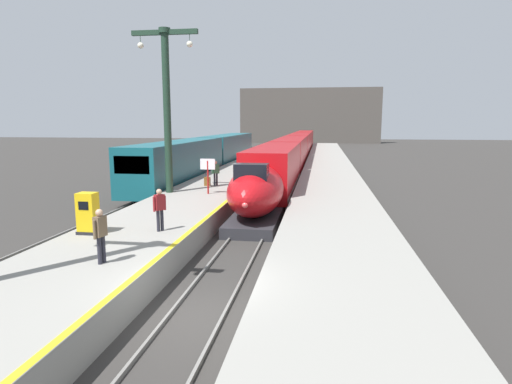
{
  "coord_description": "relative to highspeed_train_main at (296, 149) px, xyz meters",
  "views": [
    {
      "loc": [
        3.3,
        -10.76,
        5.31
      ],
      "look_at": [
        0.05,
        10.53,
        1.8
      ],
      "focal_mm": 30.05,
      "sensor_mm": 36.0,
      "label": 1
    }
  ],
  "objects": [
    {
      "name": "platform_left",
      "position": [
        -4.05,
        -19.68,
        -1.45
      ],
      "size": [
        4.8,
        110.0,
        1.05
      ],
      "primitive_type": "cube",
      "color": "gray",
      "rests_on": "ground"
    },
    {
      "name": "platform_right",
      "position": [
        4.05,
        -19.68,
        -1.45
      ],
      "size": [
        4.8,
        110.0,
        1.05
      ],
      "primitive_type": "cube",
      "color": "gray",
      "rests_on": "ground"
    },
    {
      "name": "ticket_machine_yellow",
      "position": [
        -5.55,
        -40.21,
        -0.18
      ],
      "size": [
        0.76,
        0.62,
        1.6
      ],
      "color": "yellow",
      "rests_on": "platform_left"
    },
    {
      "name": "passenger_near_edge",
      "position": [
        -3.77,
        -27.08,
        0.07
      ],
      "size": [
        0.47,
        0.41,
        1.69
      ],
      "color": "#23232D",
      "rests_on": "platform_left"
    },
    {
      "name": "highspeed_train_main",
      "position": [
        0.0,
        0.0,
        0.0
      ],
      "size": [
        2.92,
        75.33,
        3.6
      ],
      "color": "#B20F14",
      "rests_on": "ground"
    },
    {
      "name": "regional_train_adjacent",
      "position": [
        -8.1,
        -12.58,
        0.16
      ],
      "size": [
        2.85,
        36.6,
        3.8
      ],
      "color": "#145660",
      "rests_on": "ground"
    },
    {
      "name": "station_column_mid",
      "position": [
        -5.9,
        -30.24,
        4.87
      ],
      "size": [
        4.0,
        0.68,
        9.68
      ],
      "color": "#1E3828",
      "rests_on": "platform_left"
    },
    {
      "name": "rolling_suitcase",
      "position": [
        -4.31,
        -27.26,
        -0.62
      ],
      "size": [
        0.4,
        0.22,
        0.98
      ],
      "color": "brown",
      "rests_on": "platform_left"
    },
    {
      "name": "passenger_far_waiting",
      "position": [
        -2.94,
        -39.43,
        0.07
      ],
      "size": [
        0.41,
        0.47,
        1.69
      ],
      "color": "#23232D",
      "rests_on": "platform_left"
    },
    {
      "name": "departure_info_board",
      "position": [
        -3.4,
        -30.46,
        0.58
      ],
      "size": [
        0.9,
        0.1,
        2.12
      ],
      "color": "maroon",
      "rests_on": "platform_left"
    },
    {
      "name": "passenger_mid_platform",
      "position": [
        -3.26,
        -43.46,
        0.07
      ],
      "size": [
        0.3,
        0.56,
        1.69
      ],
      "color": "#23232D",
      "rests_on": "platform_left"
    },
    {
      "name": "terminus_back_wall",
      "position": [
        0.0,
        57.57,
        5.03
      ],
      "size": [
        36.0,
        2.0,
        14.0
      ],
      "primitive_type": "cube",
      "color": "#4C4742",
      "rests_on": "ground"
    },
    {
      "name": "rail_secondary_left",
      "position": [
        -8.85,
        -16.93,
        -1.91
      ],
      "size": [
        0.08,
        110.0,
        0.12
      ],
      "primitive_type": "cube",
      "color": "slate",
      "rests_on": "ground"
    },
    {
      "name": "rail_main_right",
      "position": [
        0.75,
        -16.93,
        -1.91
      ],
      "size": [
        0.08,
        110.0,
        0.12
      ],
      "primitive_type": "cube",
      "color": "slate",
      "rests_on": "ground"
    },
    {
      "name": "rail_main_left",
      "position": [
        -0.75,
        -16.93,
        -1.91
      ],
      "size": [
        0.08,
        110.0,
        0.12
      ],
      "primitive_type": "cube",
      "color": "slate",
      "rests_on": "ground"
    },
    {
      "name": "platform_left_safety_stripe",
      "position": [
        -1.77,
        -19.68,
        -0.92
      ],
      "size": [
        0.2,
        107.8,
        0.01
      ],
      "primitive_type": "cube",
      "color": "yellow",
      "rests_on": "platform_left"
    },
    {
      "name": "ground_plane",
      "position": [
        0.0,
        -44.43,
        -1.97
      ],
      "size": [
        260.0,
        260.0,
        0.0
      ],
      "primitive_type": "plane",
      "color": "#33302D"
    },
    {
      "name": "rail_secondary_right",
      "position": [
        -7.35,
        -16.93,
        -1.91
      ],
      "size": [
        0.08,
        110.0,
        0.12
      ],
      "primitive_type": "cube",
      "color": "slate",
      "rests_on": "ground"
    }
  ]
}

